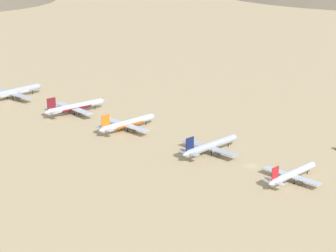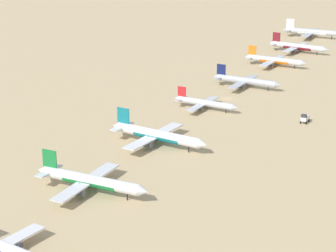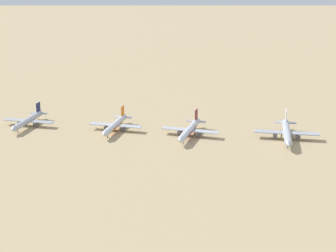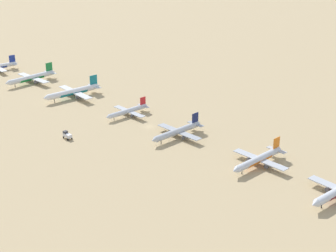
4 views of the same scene
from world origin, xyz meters
name	(u,v)px [view 3 (image 3 of 4)]	position (x,y,z in m)	size (l,w,h in m)	color
parked_jet_4	(28,121)	(1.03, 21.53, 3.45)	(35.52, 28.89, 10.24)	#B2B7C1
parked_jet_5	(115,125)	(1.24, 70.93, 3.44)	(35.83, 29.16, 10.33)	silver
parked_jet_6	(190,130)	(3.90, 111.58, 3.61)	(37.60, 30.71, 10.86)	silver
parked_jet_7	(287,132)	(1.05, 161.36, 3.90)	(40.53, 32.82, 11.72)	#B2B7C1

